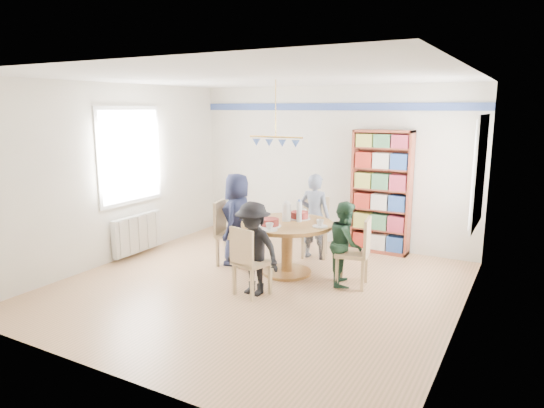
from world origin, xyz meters
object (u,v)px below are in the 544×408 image
Objects in this scene: radiator at (138,233)px; dining_table at (287,236)px; chair_left at (227,229)px; chair_near at (248,259)px; person_near at (253,249)px; chair_far at (315,224)px; person_far at (315,216)px; chair_right at (358,249)px; person_left at (237,219)px; person_right at (346,243)px; bookshelf at (381,193)px.

radiator is 0.77× the size of dining_table.
chair_left reaches higher than chair_near.
radiator is 2.55m from dining_table.
dining_table is 1.09× the size of person_near.
chair_far is 0.22m from person_far.
chair_far is (-1.06, 1.00, 0.01)m from chair_right.
person_left is (0.14, 0.08, 0.16)m from chair_left.
dining_table is at bearing 8.05° from radiator.
radiator is at bearing 165.55° from chair_near.
person_right reaches higher than chair_far.
chair_near is 1.87m from person_far.
chair_far is at bearing 125.74° from person_left.
radiator is at bearing -168.17° from chair_left.
radiator is 0.72× the size of person_left.
person_near is at bearing -139.79° from chair_right.
person_right is at bearing -88.84° from bookshelf.
chair_right is at bearing -82.77° from bookshelf.
chair_near is at bearing 25.50° from person_left.
dining_table is at bearing -116.52° from bookshelf.
chair_left is 2.56m from bookshelf.
chair_near is (0.96, -0.96, -0.04)m from chair_left.
chair_far is 1.30m from person_left.
chair_far is at bearing 21.27° from person_right.
radiator is 3.59m from chair_right.
chair_left is 0.49× the size of bookshelf.
chair_near is at bearing -108.13° from bookshelf.
chair_far reaches higher than chair_near.
chair_left is (-1.00, -0.04, -0.02)m from dining_table.
chair_near is 2.86m from bookshelf.
bookshelf reaches higher than chair_left.
person_far is (0.90, 0.83, -0.02)m from person_left.
person_left is at bearing 128.44° from chair_near.
dining_table is 1.01m from chair_far.
person_left is at bearing 13.41° from radiator.
chair_right is 0.99× the size of chair_far.
person_far reaches higher than radiator.
chair_right is 1.34m from person_far.
bookshelf is (0.85, 0.68, 0.46)m from chair_far.
person_near is (-0.06, -1.76, -0.07)m from person_far.
person_left is at bearing 177.35° from dining_table.
person_near is at bearing 115.33° from person_right.
chair_far is at bearing 97.12° from person_near.
radiator is 1.03× the size of chair_left.
chair_right is (2.05, 0.04, -0.02)m from chair_left.
chair_far is 1.05× the size of chair_near.
chair_left is 1.04× the size of chair_right.
dining_table is at bearing -179.69° from chair_right.
chair_far is at bearing 89.17° from chair_near.
bookshelf is at bearing 43.15° from chair_left.
person_right is (-0.18, -0.00, 0.05)m from chair_right.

